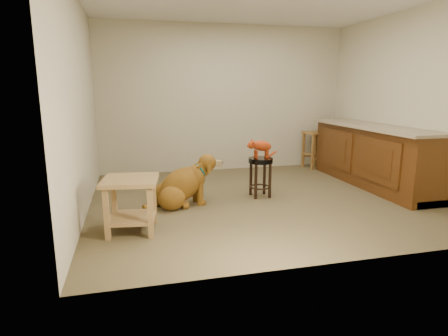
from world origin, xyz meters
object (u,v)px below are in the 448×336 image
object	(u,v)px
golden_retriever	(182,186)
tabby_kitten	(260,146)
padded_stool	(260,169)
wood_stool	(314,149)
side_table	(131,197)

from	to	relation	value
golden_retriever	tabby_kitten	size ratio (longest dim) A/B	2.31
golden_retriever	tabby_kitten	world-z (taller)	tabby_kitten
padded_stool	tabby_kitten	distance (m)	0.32
golden_retriever	tabby_kitten	bearing A→B (deg)	-2.92
padded_stool	wood_stool	size ratio (longest dim) A/B	0.80
wood_stool	side_table	xyz separation A→B (m)	(-3.40, -2.50, 0.02)
wood_stool	side_table	distance (m)	4.22
padded_stool	tabby_kitten	xyz separation A→B (m)	(-0.01, 0.00, 0.32)
padded_stool	wood_stool	bearing A→B (deg)	44.03
side_table	tabby_kitten	bearing A→B (deg)	27.47
side_table	wood_stool	bearing A→B (deg)	36.31
side_table	tabby_kitten	xyz separation A→B (m)	(1.74, 0.90, 0.33)
golden_retriever	tabby_kitten	distance (m)	1.20
wood_stool	tabby_kitten	bearing A→B (deg)	-136.17
padded_stool	wood_stool	world-z (taller)	wood_stool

